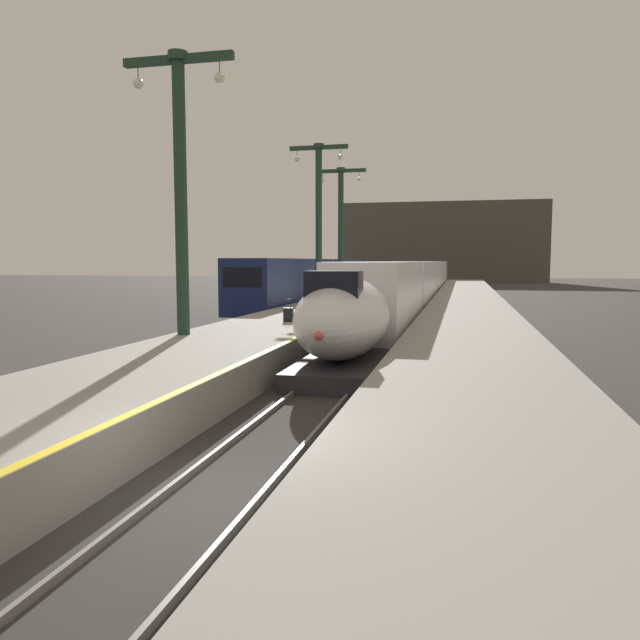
# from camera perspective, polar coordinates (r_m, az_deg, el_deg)

# --- Properties ---
(ground_plane) EXTENTS (260.00, 260.00, 0.00)m
(ground_plane) POSITION_cam_1_polar(r_m,az_deg,el_deg) (9.95, -10.00, -16.03)
(ground_plane) COLOR #33302D
(platform_left) EXTENTS (4.80, 110.00, 1.05)m
(platform_left) POSITION_cam_1_polar(r_m,az_deg,el_deg) (34.27, 0.00, 0.29)
(platform_left) COLOR gray
(platform_left) RESTS_ON ground
(platform_right) EXTENTS (4.80, 110.00, 1.05)m
(platform_right) POSITION_cam_1_polar(r_m,az_deg,el_deg) (33.39, 13.67, -0.01)
(platform_right) COLOR gray
(platform_right) RESTS_ON ground
(platform_left_safety_stripe) EXTENTS (0.20, 107.80, 0.01)m
(platform_left_safety_stripe) POSITION_cam_1_polar(r_m,az_deg,el_deg) (33.79, 3.77, 1.10)
(platform_left_safety_stripe) COLOR yellow
(platform_left_safety_stripe) RESTS_ON platform_left
(rail_main_left) EXTENTS (0.08, 110.00, 0.12)m
(rail_main_left) POSITION_cam_1_polar(r_m,az_deg,el_deg) (36.44, 6.05, -0.17)
(rail_main_left) COLOR slate
(rail_main_left) RESTS_ON ground
(rail_main_right) EXTENTS (0.08, 110.00, 0.12)m
(rail_main_right) POSITION_cam_1_polar(r_m,az_deg,el_deg) (36.29, 8.40, -0.22)
(rail_main_right) COLOR slate
(rail_main_right) RESTS_ON ground
(rail_secondary_left) EXTENTS (0.08, 110.00, 0.12)m
(rail_secondary_left) POSITION_cam_1_polar(r_m,az_deg,el_deg) (38.28, -6.08, 0.10)
(rail_secondary_left) COLOR slate
(rail_secondary_left) RESTS_ON ground
(rail_secondary_right) EXTENTS (0.08, 110.00, 0.12)m
(rail_secondary_right) POSITION_cam_1_polar(r_m,az_deg,el_deg) (37.82, -3.93, 0.05)
(rail_secondary_right) COLOR slate
(rail_secondary_right) RESTS_ON ground
(highspeed_train_main) EXTENTS (2.92, 75.77, 3.60)m
(highspeed_train_main) POSITION_cam_1_polar(r_m,az_deg,el_deg) (52.85, 9.11, 3.62)
(highspeed_train_main) COLOR silver
(highspeed_train_main) RESTS_ON ground
(regional_train_adjacent) EXTENTS (2.85, 36.60, 3.80)m
(regional_train_adjacent) POSITION_cam_1_polar(r_m,az_deg,el_deg) (51.37, -0.17, 3.81)
(regional_train_adjacent) COLOR #141E4C
(regional_train_adjacent) RESTS_ON ground
(station_column_mid) EXTENTS (4.00, 0.68, 9.65)m
(station_column_mid) POSITION_cam_1_polar(r_m,az_deg,el_deg) (22.31, -12.86, 13.58)
(station_column_mid) COLOR #1E3828
(station_column_mid) RESTS_ON platform_left
(station_column_far) EXTENTS (4.00, 0.68, 10.41)m
(station_column_far) POSITION_cam_1_polar(r_m,az_deg,el_deg) (42.08, -0.12, 10.38)
(station_column_far) COLOR #1E3828
(station_column_far) RESTS_ON platform_left
(station_column_distant) EXTENTS (4.00, 0.68, 9.95)m
(station_column_distant) POSITION_cam_1_polar(r_m,az_deg,el_deg) (49.55, 1.94, 9.36)
(station_column_distant) COLOR #1E3828
(station_column_distant) RESTS_ON platform_left
(passenger_near_edge) EXTENTS (0.47, 0.41, 1.69)m
(passenger_near_edge) POSITION_cam_1_polar(r_m,az_deg,el_deg) (25.58, -0.98, 1.91)
(passenger_near_edge) COLOR #23232D
(passenger_near_edge) RESTS_ON platform_left
(rolling_suitcase) EXTENTS (0.40, 0.22, 0.98)m
(rolling_suitcase) POSITION_cam_1_polar(r_m,az_deg,el_deg) (26.22, -2.96, 0.49)
(rolling_suitcase) COLOR black
(rolling_suitcase) RESTS_ON platform_left
(terminus_back_wall) EXTENTS (36.00, 2.00, 14.00)m
(terminus_back_wall) POSITION_cam_1_polar(r_m,az_deg,el_deg) (110.61, 11.27, 7.13)
(terminus_back_wall) COLOR #4C4742
(terminus_back_wall) RESTS_ON ground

